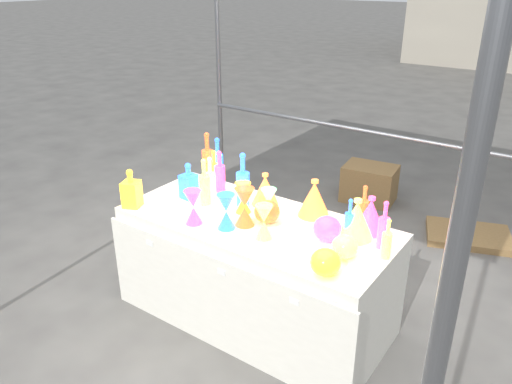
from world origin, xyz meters
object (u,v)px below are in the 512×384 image
Objects in this scene: bottle_0 at (214,169)px; cardboard_box_closed at (369,183)px; globe_0 at (325,264)px; hourglass_0 at (245,207)px; display_table at (255,270)px; decanter_0 at (131,188)px; lampshade_0 at (265,189)px.

cardboard_box_closed is at bearing 77.76° from bottle_0.
bottle_0 reaches higher than globe_0.
hourglass_0 is 0.72m from globe_0.
cardboard_box_closed is 2.10× the size of hourglass_0.
cardboard_box_closed is (-0.14, 2.28, -0.18)m from display_table.
globe_0 is (1.47, 0.01, -0.07)m from decanter_0.
display_table is at bearing -1.88° from decanter_0.
hourglass_0 reaches higher than display_table.
lampshade_0 is (0.05, -2.03, 0.67)m from cardboard_box_closed.
display_table is at bearing 155.89° from globe_0.
lampshade_0 is at bearing 144.04° from globe_0.
bottle_0 is at bearing 146.00° from hourglass_0.
cardboard_box_closed is 2.14m from lampshade_0.
hourglass_0 is 0.34m from lampshade_0.
bottle_0 reaches higher than decanter_0.
globe_0 is (0.80, -2.57, 0.62)m from cardboard_box_closed.
display_table is 3.49× the size of cardboard_box_closed.
bottle_0 is at bearing 154.66° from globe_0.
globe_0 is 0.73× the size of lampshade_0.
hourglass_0 reaches higher than lampshade_0.
cardboard_box_closed is at bearing 53.11° from decanter_0.
cardboard_box_closed is 2.76m from decanter_0.
display_table is 0.56m from lampshade_0.
bottle_0 is 0.48m from lampshade_0.
cardboard_box_closed is 2.15m from bottle_0.
lampshade_0 is at bearing -4.35° from bottle_0.
decanter_0 is at bearing -179.73° from globe_0.
bottle_0 is at bearing -109.33° from cardboard_box_closed.
bottle_0 is 1.72× the size of globe_0.
cardboard_box_closed is 3.21× the size of globe_0.
globe_0 is 0.93m from lampshade_0.
bottle_0 is at bearing 153.26° from display_table.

